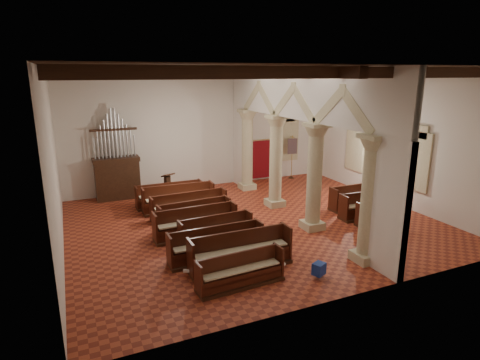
% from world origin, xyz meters
% --- Properties ---
extents(floor, '(14.00, 14.00, 0.00)m').
position_xyz_m(floor, '(0.00, 0.00, 0.00)').
color(floor, '#A03D22').
rests_on(floor, ground).
extents(ceiling, '(14.00, 14.00, 0.00)m').
position_xyz_m(ceiling, '(0.00, 0.00, 6.00)').
color(ceiling, '#332211').
rests_on(ceiling, wall_back).
extents(wall_back, '(14.00, 0.02, 6.00)m').
position_xyz_m(wall_back, '(0.00, 6.00, 3.00)').
color(wall_back, silver).
rests_on(wall_back, floor).
extents(wall_front, '(14.00, 0.02, 6.00)m').
position_xyz_m(wall_front, '(0.00, -6.00, 3.00)').
color(wall_front, silver).
rests_on(wall_front, floor).
extents(wall_left, '(0.02, 12.00, 6.00)m').
position_xyz_m(wall_left, '(-7.00, 0.00, 3.00)').
color(wall_left, silver).
rests_on(wall_left, floor).
extents(wall_right, '(0.02, 12.00, 6.00)m').
position_xyz_m(wall_right, '(7.00, 0.00, 3.00)').
color(wall_right, silver).
rests_on(wall_right, floor).
extents(ceiling_beams, '(13.80, 11.80, 0.30)m').
position_xyz_m(ceiling_beams, '(0.00, 0.00, 5.82)').
color(ceiling_beams, '#381F11').
rests_on(ceiling_beams, wall_back).
extents(arcade, '(0.90, 11.90, 6.00)m').
position_xyz_m(arcade, '(1.80, 0.00, 3.56)').
color(arcade, '#C6BB93').
rests_on(arcade, floor).
extents(window_right_a, '(0.03, 1.00, 2.20)m').
position_xyz_m(window_right_a, '(6.98, -1.50, 2.20)').
color(window_right_a, '#3A835D').
rests_on(window_right_a, wall_right).
extents(window_right_b, '(0.03, 1.00, 2.20)m').
position_xyz_m(window_right_b, '(6.98, 2.50, 2.20)').
color(window_right_b, '#3A835D').
rests_on(window_right_b, wall_right).
extents(window_back, '(1.00, 0.03, 2.20)m').
position_xyz_m(window_back, '(5.00, 5.98, 2.20)').
color(window_back, '#3A835D').
rests_on(window_back, wall_back).
extents(pipe_organ, '(2.10, 0.85, 4.40)m').
position_xyz_m(pipe_organ, '(-4.50, 5.50, 1.37)').
color(pipe_organ, '#381F11').
rests_on(pipe_organ, floor).
extents(lectern, '(0.63, 0.67, 1.30)m').
position_xyz_m(lectern, '(-2.38, 4.39, 0.54)').
color(lectern, '#3E2413').
rests_on(lectern, floor).
extents(dossal_curtain, '(1.80, 0.07, 2.17)m').
position_xyz_m(dossal_curtain, '(3.50, 5.92, 1.17)').
color(dossal_curtain, maroon).
rests_on(dossal_curtain, floor).
extents(processional_banner, '(0.56, 0.71, 2.46)m').
position_xyz_m(processional_banner, '(5.04, 5.49, 0.81)').
color(processional_banner, '#381F11').
rests_on(processional_banner, floor).
extents(hymnal_box_a, '(0.44, 0.41, 0.36)m').
position_xyz_m(hymnal_box_a, '(-0.17, -4.81, 0.28)').
color(hymnal_box_a, navy).
rests_on(hymnal_box_a, floor).
extents(hymnal_box_b, '(0.39, 0.33, 0.37)m').
position_xyz_m(hymnal_box_b, '(-0.30, -2.84, 0.28)').
color(hymnal_box_b, navy).
rests_on(hymnal_box_b, floor).
extents(hymnal_box_c, '(0.38, 0.34, 0.32)m').
position_xyz_m(hymnal_box_c, '(-0.63, -1.33, 0.26)').
color(hymnal_box_c, '#163B97').
rests_on(hymnal_box_c, floor).
extents(tube_heater_a, '(1.06, 0.37, 0.11)m').
position_xyz_m(tube_heater_a, '(-1.33, -4.07, 0.16)').
color(tube_heater_a, silver).
rests_on(tube_heater_a, floor).
extents(tube_heater_b, '(1.07, 0.51, 0.11)m').
position_xyz_m(tube_heater_b, '(-3.26, -3.33, 0.16)').
color(tube_heater_b, white).
rests_on(tube_heater_b, floor).
extents(nave_pew_0, '(2.60, 0.78, 0.95)m').
position_xyz_m(nave_pew_0, '(-2.45, -4.30, 0.31)').
color(nave_pew_0, '#381F11').
rests_on(nave_pew_0, floor).
extents(nave_pew_1, '(3.24, 0.79, 1.15)m').
position_xyz_m(nave_pew_1, '(-2.01, -3.33, 0.38)').
color(nave_pew_1, '#381F11').
rests_on(nave_pew_1, floor).
extents(nave_pew_2, '(3.11, 0.74, 1.07)m').
position_xyz_m(nave_pew_2, '(-2.49, -2.47, 0.35)').
color(nave_pew_2, '#381F11').
rests_on(nave_pew_2, floor).
extents(nave_pew_3, '(2.69, 0.80, 0.98)m').
position_xyz_m(nave_pew_3, '(-2.05, -1.25, 0.32)').
color(nave_pew_3, '#381F11').
rests_on(nave_pew_3, floor).
extents(nave_pew_4, '(3.09, 0.81, 1.10)m').
position_xyz_m(nave_pew_4, '(-2.52, -0.43, 0.36)').
color(nave_pew_4, '#381F11').
rests_on(nave_pew_4, floor).
extents(nave_pew_5, '(2.89, 0.88, 1.04)m').
position_xyz_m(nave_pew_5, '(-2.28, 0.47, 0.34)').
color(nave_pew_5, '#381F11').
rests_on(nave_pew_5, floor).
extents(nave_pew_6, '(3.21, 0.81, 1.03)m').
position_xyz_m(nave_pew_6, '(-2.15, 1.66, 0.34)').
color(nave_pew_6, '#381F11').
rests_on(nave_pew_6, floor).
extents(nave_pew_7, '(3.10, 0.87, 1.15)m').
position_xyz_m(nave_pew_7, '(-2.34, 2.60, 0.38)').
color(nave_pew_7, '#381F11').
rests_on(nave_pew_7, floor).
extents(nave_pew_8, '(2.99, 0.69, 1.03)m').
position_xyz_m(nave_pew_8, '(-2.52, 3.46, 0.34)').
color(nave_pew_8, '#381F11').
rests_on(nave_pew_8, floor).
extents(aisle_pew_0, '(1.75, 0.68, 0.97)m').
position_xyz_m(aisle_pew_0, '(4.38, -2.16, 0.33)').
color(aisle_pew_0, '#381F11').
rests_on(aisle_pew_0, floor).
extents(aisle_pew_1, '(1.82, 0.79, 1.07)m').
position_xyz_m(aisle_pew_1, '(4.28, -1.32, 0.36)').
color(aisle_pew_1, '#381F11').
rests_on(aisle_pew_1, floor).
extents(aisle_pew_2, '(2.02, 0.75, 1.04)m').
position_xyz_m(aisle_pew_2, '(4.68, -0.19, 0.35)').
color(aisle_pew_2, '#381F11').
rests_on(aisle_pew_2, floor).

